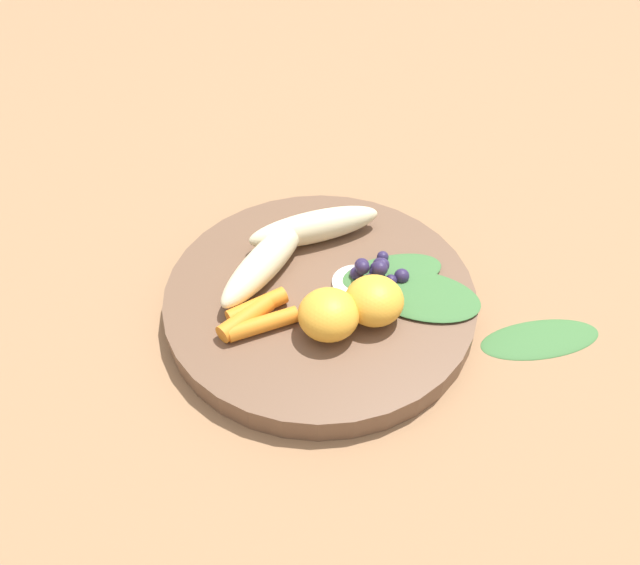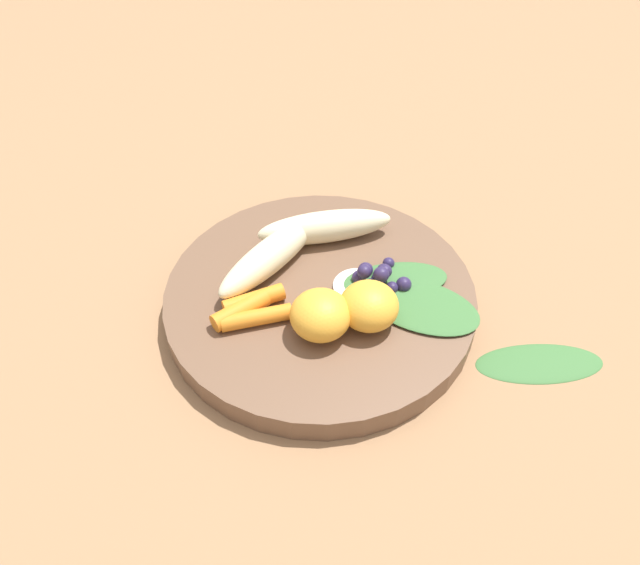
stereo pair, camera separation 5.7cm
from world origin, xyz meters
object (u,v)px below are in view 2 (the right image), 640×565
Objects in this scene: bowl at (320,299)px; banana_peeled_left at (270,256)px; orange_segment_near at (369,306)px; kale_leaf_stray at (540,362)px; banana_peeled_right at (325,227)px.

banana_peeled_left is at bearing 32.96° from bowl.
orange_segment_near is at bearing 90.91° from banana_peeled_left.
banana_peeled_left is 0.11m from orange_segment_near.
kale_leaf_stray is (-0.14, -0.14, -0.01)m from bowl.
orange_segment_near reaches higher than kale_leaf_stray.
bowl is 2.15× the size of banana_peeled_left.
banana_peeled_left is at bearing 27.93° from banana_peeled_right.
bowl is 0.06m from orange_segment_near.
banana_peeled_right is (0.06, -0.03, 0.03)m from bowl.
banana_peeled_left is at bearing 27.96° from orange_segment_near.
banana_peeled_left and banana_peeled_right have the same top height.
kale_leaf_stray is at bearing -125.83° from orange_segment_near.
banana_peeled_right is (0.02, -0.06, 0.00)m from banana_peeled_left.
orange_segment_near is 0.46× the size of kale_leaf_stray.
orange_segment_near reaches higher than bowl.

